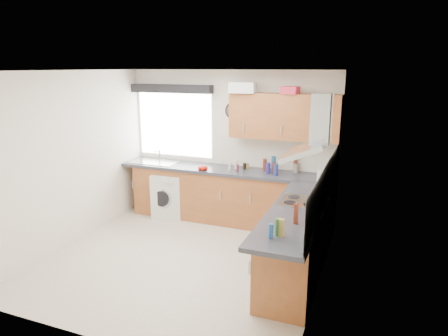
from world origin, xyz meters
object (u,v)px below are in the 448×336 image
at_px(upper_cabinets, 284,116).
at_px(washing_machine, 169,194).
at_px(oven, 300,238).
at_px(extractor_hood, 313,134).

xyz_separation_m(upper_cabinets, washing_machine, (-1.95, -0.23, -1.42)).
relative_size(oven, extractor_hood, 1.09).
relative_size(upper_cabinets, washing_machine, 2.25).
xyz_separation_m(oven, upper_cabinets, (-0.55, 1.32, 1.38)).
distance_m(oven, upper_cabinets, 1.99).
bearing_deg(washing_machine, upper_cabinets, -7.52).
xyz_separation_m(oven, extractor_hood, (0.10, -0.00, 1.34)).
height_order(oven, washing_machine, oven).
bearing_deg(extractor_hood, oven, 180.00).
bearing_deg(oven, extractor_hood, -0.00).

